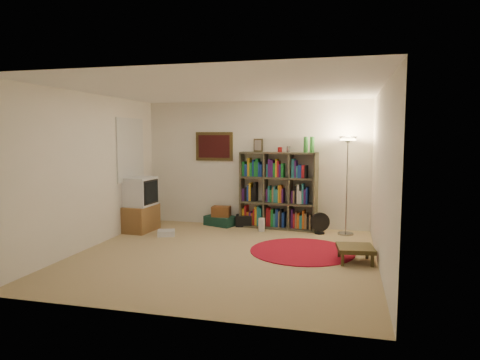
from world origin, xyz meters
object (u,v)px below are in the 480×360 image
object	(u,v)px
bookshelf	(277,191)
floor_lamp	(348,153)
floor_fan	(320,223)
side_table	(355,249)
tv_stand	(140,205)
suitcase	(221,221)

from	to	relation	value
bookshelf	floor_lamp	size ratio (longest dim) A/B	1.00
floor_fan	side_table	xyz separation A→B (m)	(0.61, -1.67, -0.01)
floor_fan	side_table	world-z (taller)	floor_fan
bookshelf	floor_lamp	xyz separation A→B (m)	(1.32, -0.27, 0.77)
bookshelf	floor_lamp	distance (m)	1.55
floor_fan	side_table	distance (m)	1.78
tv_stand	suitcase	bearing A→B (deg)	36.40
bookshelf	floor_fan	size ratio (longest dim) A/B	4.44
bookshelf	floor_fan	world-z (taller)	bookshelf
bookshelf	floor_fan	distance (m)	1.06
bookshelf	suitcase	world-z (taller)	bookshelf
tv_stand	side_table	size ratio (longest dim) A/B	1.81
floor_fan	tv_stand	world-z (taller)	tv_stand
floor_lamp	floor_fan	size ratio (longest dim) A/B	4.45
tv_stand	side_table	xyz separation A→B (m)	(3.96, -1.10, -0.30)
floor_lamp	side_table	distance (m)	2.19
bookshelf	side_table	xyz separation A→B (m)	(1.46, -2.02, -0.53)
side_table	floor_lamp	bearing A→B (deg)	94.56
floor_fan	tv_stand	distance (m)	3.42
floor_lamp	suitcase	bearing A→B (deg)	175.14
floor_lamp	side_table	xyz separation A→B (m)	(0.14, -1.75, -1.30)
bookshelf	floor_fan	bearing A→B (deg)	-16.54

